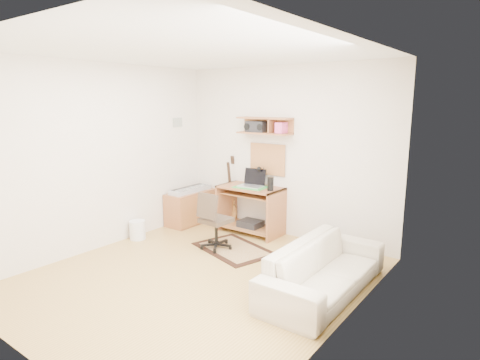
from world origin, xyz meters
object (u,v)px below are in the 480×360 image
Objects in this scene: desk at (251,210)px; cabinet at (191,207)px; printer at (321,245)px; sofa at (325,260)px; task_chair at (216,220)px.

desk is 1.11× the size of cabinet.
printer is 1.29m from sofa.
cabinet is 3.13m from sofa.
cabinet is at bearing 71.24° from sofa.
printer is (1.26, -0.05, -0.29)m from desk.
desk is 2.17m from sofa.
desk is at bearing -165.47° from printer.
task_chair reaches higher than sofa.
printer is (2.40, 0.12, -0.19)m from cabinet.
task_chair reaches higher than desk.
sofa reaches higher than printer.
printer is at bearing -2.44° from desk.
cabinet is 1.91× the size of printer.
task_chair is at bearing -129.97° from printer.
printer is at bearing 35.91° from task_chair.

